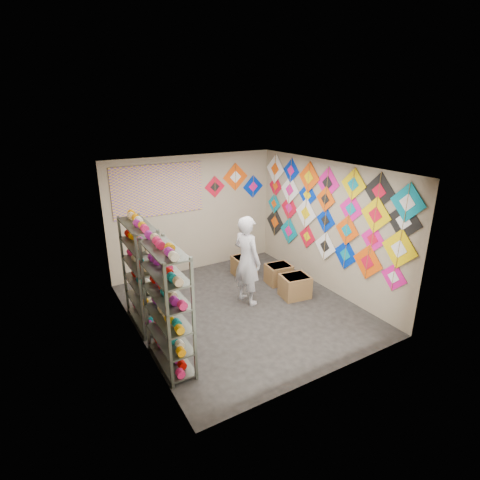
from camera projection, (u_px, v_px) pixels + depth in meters
ground at (243, 308)px, 7.26m from camera, size 4.50×4.50×0.00m
room_walls at (244, 228)px, 6.71m from camera, size 4.50×4.50×4.50m
shelf_rack_front at (168, 308)px, 5.41m from camera, size 0.40×1.10×1.90m
shelf_rack_back at (142, 275)px, 6.47m from camera, size 0.40×1.10×1.90m
string_spools at (153, 285)px, 5.90m from camera, size 0.12×2.36×0.12m
kite_wall_display at (328, 212)px, 7.61m from camera, size 0.05×4.34×2.08m
back_wall_kites at (236, 183)px, 8.94m from camera, size 1.60×0.02×0.90m
poster at (159, 190)px, 8.02m from camera, size 2.00×0.01×1.10m
shopkeeper at (247, 260)px, 7.23m from camera, size 0.83×0.71×1.78m
carton_a at (295, 286)px, 7.64m from camera, size 0.62×0.54×0.46m
carton_b at (279, 274)px, 8.24m from camera, size 0.57×0.48×0.43m
carton_c at (244, 266)px, 8.62m from camera, size 0.49×0.53×0.44m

